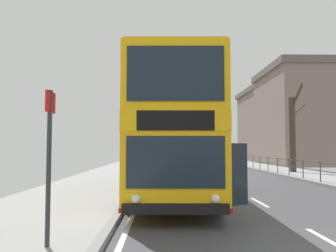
{
  "coord_description": "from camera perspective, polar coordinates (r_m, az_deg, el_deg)",
  "views": [
    {
      "loc": [
        -3.2,
        -4.18,
        1.77
      ],
      "look_at": [
        -2.97,
        8.13,
        2.54
      ],
      "focal_mm": 37.76,
      "sensor_mm": 36.0,
      "label": 1
    }
  ],
  "objects": [
    {
      "name": "background_building_01",
      "position": [
        53.47,
        20.12,
        0.38
      ],
      "size": [
        14.04,
        17.07,
        10.45
      ],
      "color": "slate",
      "rests_on": "ground"
    },
    {
      "name": "pedestrian_railing_far_kerb",
      "position": [
        18.59,
        23.36,
        -6.24
      ],
      "size": [
        0.05,
        29.13,
        0.98
      ],
      "color": "#2D3338",
      "rests_on": "ground"
    },
    {
      "name": "double_decker_bus_main",
      "position": [
        13.46,
        0.82,
        -1.46
      ],
      "size": [
        3.16,
        11.65,
        4.32
      ],
      "color": "#F4B20F",
      "rests_on": "ground"
    },
    {
      "name": "background_building_00",
      "position": [
        41.3,
        24.38,
        1.51
      ],
      "size": [
        13.44,
        10.97,
        10.34
      ],
      "color": "slate",
      "rests_on": "ground"
    },
    {
      "name": "bare_tree_far_00",
      "position": [
        25.69,
        19.47,
        -0.95
      ],
      "size": [
        1.63,
        1.85,
        6.0
      ],
      "color": "#423328",
      "rests_on": "ground"
    },
    {
      "name": "bus_stop_sign_near",
      "position": [
        6.28,
        -18.63,
        -3.57
      ],
      "size": [
        0.08,
        0.44,
        2.61
      ],
      "color": "#2D2D33",
      "rests_on": "ground"
    }
  ]
}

